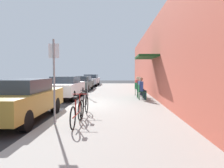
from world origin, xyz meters
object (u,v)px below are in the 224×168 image
at_px(parked_car_2, 81,83).
at_px(seated_patron_0, 142,88).
at_px(bicycle_0, 77,113).
at_px(seated_patron_1, 140,86).
at_px(cafe_chair_0, 141,91).
at_px(seated_patron_2, 139,85).
at_px(bicycle_1, 84,106).
at_px(parked_car_3, 91,80).
at_px(street_sign, 54,75).
at_px(parking_meter, 87,86).
at_px(parked_car_1, 65,87).
at_px(cafe_chair_1, 139,90).
at_px(parked_car_0, 21,99).
at_px(cafe_chair_2, 138,88).

height_order(parked_car_2, seated_patron_0, seated_patron_0).
bearing_deg(bicycle_0, parked_car_2, 99.96).
bearing_deg(seated_patron_1, cafe_chair_0, -93.85).
relative_size(cafe_chair_0, seated_patron_2, 0.67).
bearing_deg(bicycle_1, parked_car_3, 97.14).
relative_size(bicycle_0, cafe_chair_0, 1.97).
relative_size(street_sign, seated_patron_2, 2.02).
distance_m(parked_car_2, parking_meter, 6.48).
xyz_separation_m(cafe_chair_0, seated_patron_0, (0.06, 0.00, 0.19)).
xyz_separation_m(parked_car_2, bicycle_1, (2.21, -11.22, -0.22)).
distance_m(parked_car_1, street_sign, 7.12).
distance_m(seated_patron_0, seated_patron_2, 1.93).
bearing_deg(bicycle_0, seated_patron_0, 65.58).
bearing_deg(seated_patron_2, seated_patron_0, -90.02).
relative_size(seated_patron_0, cafe_chair_1, 1.48).
bearing_deg(seated_patron_2, cafe_chair_1, -93.33).
distance_m(parked_car_0, parked_car_2, 11.52).
bearing_deg(seated_patron_1, cafe_chair_2, 93.18).
relative_size(cafe_chair_1, cafe_chair_2, 1.00).
distance_m(parking_meter, seated_patron_2, 3.53).
distance_m(parked_car_2, parked_car_3, 6.39).
height_order(parked_car_1, seated_patron_2, parked_car_1).
height_order(cafe_chair_1, seated_patron_1, seated_patron_1).
relative_size(parked_car_1, parking_meter, 3.33).
bearing_deg(parking_meter, cafe_chair_2, 23.29).
relative_size(parked_car_2, cafe_chair_1, 5.06).
distance_m(street_sign, cafe_chair_0, 6.57).
bearing_deg(bicycle_1, seated_patron_2, 67.71).
bearing_deg(bicycle_1, seated_patron_0, 59.44).
relative_size(street_sign, seated_patron_0, 2.02).
distance_m(bicycle_0, cafe_chair_1, 7.07).
bearing_deg(parked_car_1, parking_meter, -25.30).
distance_m(street_sign, bicycle_0, 1.36).
distance_m(cafe_chair_0, seated_patron_2, 1.95).
distance_m(parked_car_1, parked_car_2, 5.56).
xyz_separation_m(bicycle_1, seated_patron_1, (2.59, 5.27, 0.34)).
bearing_deg(seated_patron_1, seated_patron_0, -90.01).
bearing_deg(parked_car_2, seated_patron_2, -45.65).
xyz_separation_m(parking_meter, bicycle_0, (0.65, -6.25, -0.41)).
relative_size(parked_car_2, bicycle_0, 2.57).
height_order(street_sign, cafe_chair_1, street_sign).
relative_size(parked_car_2, bicycle_1, 2.57).
bearing_deg(seated_patron_0, cafe_chair_1, 93.78).
relative_size(parked_car_1, parked_car_3, 1.00).
relative_size(parking_meter, seated_patron_1, 1.02).
relative_size(parked_car_3, seated_patron_0, 3.41).
bearing_deg(cafe_chair_1, parked_car_1, 175.44).
bearing_deg(cafe_chair_2, parked_car_1, -172.31).
distance_m(cafe_chair_0, seated_patron_0, 0.20).
xyz_separation_m(parked_car_1, seated_patron_0, (4.79, -1.28, 0.06)).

